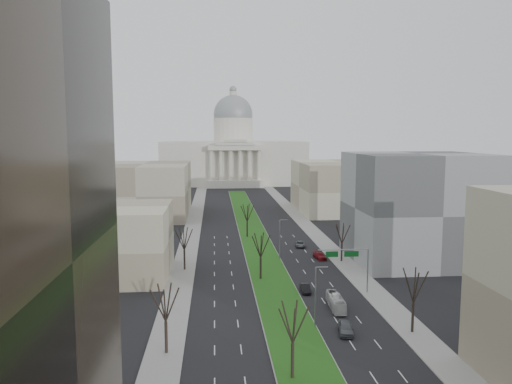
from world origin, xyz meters
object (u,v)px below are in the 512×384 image
car_black (305,288)px  car_red (320,256)px  car_grey_far (300,244)px  box_van (336,302)px  car_grey_near (346,328)px

car_black → car_red: 24.74m
car_grey_far → box_van: size_ratio=0.61×
car_red → car_grey_far: bearing=92.3°
car_grey_far → car_black: bearing=-91.5°
car_black → car_grey_far: car_black is taller
car_grey_near → car_black: size_ratio=1.11×
car_grey_near → car_red: (5.29, 42.43, -0.12)m
car_red → box_van: 32.64m
car_red → box_van: box_van is taller
car_black → box_van: size_ratio=0.54×
car_grey_near → car_red: size_ratio=1.00×
box_van → car_grey_far: bearing=90.5°
car_black → car_red: (7.62, 23.54, -0.01)m
car_grey_near → car_red: 42.76m
car_black → car_grey_far: 36.26m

